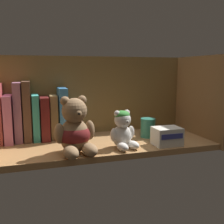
{
  "coord_description": "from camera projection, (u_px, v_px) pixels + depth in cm",
  "views": [
    {
      "loc": [
        -23.54,
        -86.39,
        27.59
      ],
      "look_at": [
        3.25,
        0.0,
        12.64
      ],
      "focal_mm": 41.71,
      "sensor_mm": 36.0,
      "label": 1
    }
  ],
  "objects": [
    {
      "name": "small_product_box",
      "position": [
        167.0,
        136.0,
        0.88
      ],
      "size": [
        9.17,
        7.1,
        6.11
      ],
      "color": "silver",
      "rests_on": "shelf_board"
    },
    {
      "name": "teddy_bear_larger",
      "position": [
        75.0,
        131.0,
        0.79
      ],
      "size": [
        13.1,
        13.98,
        17.67
      ],
      "color": "#93704C",
      "rests_on": "shelf_board"
    },
    {
      "name": "pillar_candle",
      "position": [
        148.0,
        128.0,
        0.99
      ],
      "size": [
        5.55,
        5.55,
        7.19
      ],
      "primitive_type": "cylinder",
      "color": "#2D7A66",
      "rests_on": "shelf_board"
    },
    {
      "name": "book_4",
      "position": [
        36.0,
        117.0,
        0.95
      ],
      "size": [
        2.35,
        11.99,
        16.51
      ],
      "primitive_type": "cube",
      "color": "teal",
      "rests_on": "shelf_board"
    },
    {
      "name": "book_1",
      "position": [
        9.0,
        118.0,
        0.93
      ],
      "size": [
        2.83,
        14.41,
        16.68
      ],
      "primitive_type": "cube",
      "color": "#C86E99",
      "rests_on": "shelf_board"
    },
    {
      "name": "shelf_board",
      "position": [
        103.0,
        145.0,
        0.93
      ],
      "size": [
        75.59,
        29.72,
        2.0
      ],
      "primitive_type": "cube",
      "color": "#9E7042",
      "rests_on": "ground"
    },
    {
      "name": "book_3",
      "position": [
        27.0,
        111.0,
        0.94
      ],
      "size": [
        2.65,
        11.8,
        21.39
      ],
      "primitive_type": "cube",
      "color": "brown",
      "rests_on": "shelf_board"
    },
    {
      "name": "shelf_side_panel_right",
      "position": [
        198.0,
        98.0,
        1.01
      ],
      "size": [
        1.6,
        32.12,
        32.53
      ],
      "primitive_type": "cube",
      "color": "#9E7042",
      "rests_on": "ground"
    },
    {
      "name": "book_5",
      "position": [
        45.0,
        118.0,
        0.96
      ],
      "size": [
        3.03,
        12.93,
        15.68
      ],
      "primitive_type": "cube",
      "color": "#5C1B1B",
      "rests_on": "shelf_board"
    },
    {
      "name": "book_2",
      "position": [
        18.0,
        112.0,
        0.93
      ],
      "size": [
        2.64,
        11.55,
        21.0
      ],
      "primitive_type": "cube",
      "color": "#925D76",
      "rests_on": "shelf_board"
    },
    {
      "name": "teddy_bear_smaller",
      "position": [
        123.0,
        130.0,
        0.85
      ],
      "size": [
        9.52,
        9.77,
        12.48
      ],
      "color": "white",
      "rests_on": "shelf_board"
    },
    {
      "name": "book_7",
      "position": [
        62.0,
        113.0,
        0.98
      ],
      "size": [
        3.05,
        12.86,
        18.81
      ],
      "primitive_type": "cube",
      "color": "#387DBC",
      "rests_on": "shelf_board"
    },
    {
      "name": "book_6",
      "position": [
        54.0,
        117.0,
        0.97
      ],
      "size": [
        2.65,
        9.52,
        16.15
      ],
      "primitive_type": "cube",
      "color": "#9E7D4A",
      "rests_on": "shelf_board"
    },
    {
      "name": "shelf_back_panel",
      "position": [
        93.0,
        98.0,
        1.05
      ],
      "size": [
        77.99,
        1.2,
        32.53
      ],
      "primitive_type": "cube",
      "color": "brown",
      "rests_on": "ground"
    }
  ]
}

